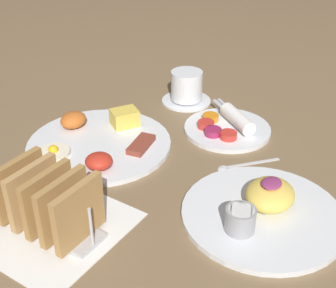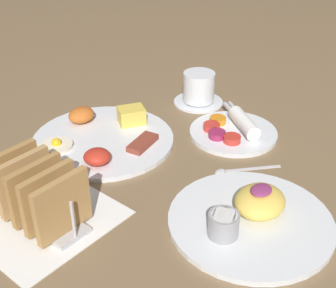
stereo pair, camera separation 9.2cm
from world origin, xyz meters
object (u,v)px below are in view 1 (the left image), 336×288
(plate_breakfast, at_px, (97,142))
(plate_condiments, at_px, (227,127))
(plate_foreground, at_px, (263,209))
(coffee_cup, at_px, (187,88))
(toast_rack, at_px, (48,202))

(plate_breakfast, bearing_deg, plate_condiments, -43.91)
(plate_foreground, distance_m, coffee_cup, 0.45)
(plate_condiments, bearing_deg, coffee_cup, 62.89)
(plate_breakfast, bearing_deg, toast_rack, -155.93)
(plate_breakfast, xyz_separation_m, coffee_cup, (0.28, -0.04, 0.03))
(plate_condiments, xyz_separation_m, toast_rack, (-0.44, 0.09, 0.04))
(plate_condiments, height_order, plate_foreground, plate_foreground)
(plate_foreground, xyz_separation_m, toast_rack, (-0.21, 0.27, 0.04))
(toast_rack, relative_size, coffee_cup, 1.50)
(coffee_cup, bearing_deg, plate_foreground, -132.50)
(plate_breakfast, bearing_deg, plate_foreground, -93.37)
(toast_rack, bearing_deg, plate_condiments, -11.90)
(plate_condiments, bearing_deg, toast_rack, 168.10)
(plate_foreground, bearing_deg, toast_rack, 127.83)
(plate_condiments, distance_m, toast_rack, 0.45)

